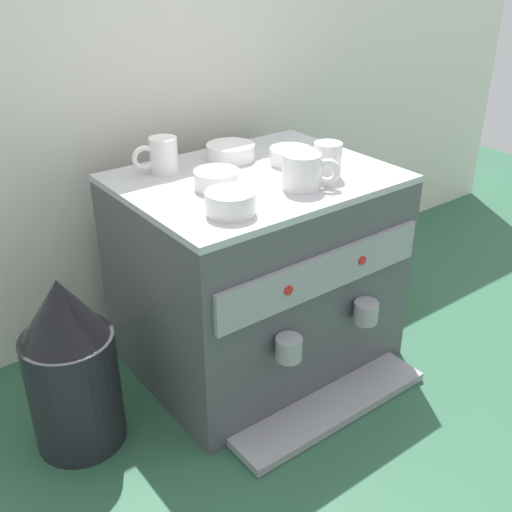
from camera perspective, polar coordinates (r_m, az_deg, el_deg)
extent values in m
plane|color=#28563D|center=(1.62, 0.00, -8.89)|extent=(4.00, 4.00, 0.00)
cube|color=silver|center=(1.66, -7.50, 11.49)|extent=(2.80, 0.03, 1.02)
cube|color=#4C4C51|center=(1.49, 0.00, -1.58)|extent=(0.60, 0.46, 0.47)
cube|color=#B7B7BC|center=(1.39, 0.00, 7.24)|extent=(0.60, 0.46, 0.02)
cube|color=#939399|center=(1.29, 6.39, -1.61)|extent=(0.55, 0.01, 0.09)
cylinder|color=red|center=(1.22, 3.02, -3.20)|extent=(0.02, 0.01, 0.02)
cylinder|color=red|center=(1.35, 9.83, -0.41)|extent=(0.02, 0.01, 0.02)
cube|color=#939399|center=(1.45, 6.91, -13.70)|extent=(0.51, 0.12, 0.02)
cylinder|color=#939399|center=(1.28, 3.06, -8.57)|extent=(0.06, 0.06, 0.05)
cylinder|color=#939399|center=(1.41, 10.17, -5.15)|extent=(0.06, 0.06, 0.05)
cylinder|color=white|center=(1.41, -8.58, 9.27)|extent=(0.06, 0.06, 0.08)
torus|color=white|center=(1.40, -10.34, 8.97)|extent=(0.06, 0.02, 0.06)
cylinder|color=white|center=(1.37, 6.67, 8.85)|extent=(0.06, 0.06, 0.08)
torus|color=white|center=(1.34, 5.44, 8.45)|extent=(0.06, 0.02, 0.05)
cylinder|color=white|center=(1.30, 4.24, 7.88)|extent=(0.08, 0.08, 0.08)
torus|color=white|center=(1.31, 6.63, 7.81)|extent=(0.05, 0.05, 0.06)
cylinder|color=white|center=(1.46, 3.23, 9.29)|extent=(0.10, 0.10, 0.04)
cylinder|color=white|center=(1.46, 3.21, 8.77)|extent=(0.05, 0.05, 0.01)
cylinder|color=white|center=(1.18, -2.39, 5.00)|extent=(0.10, 0.10, 0.04)
cylinder|color=white|center=(1.19, -2.37, 4.25)|extent=(0.05, 0.05, 0.01)
cylinder|color=white|center=(1.49, -2.37, 9.67)|extent=(0.12, 0.12, 0.04)
cylinder|color=white|center=(1.49, -2.36, 9.16)|extent=(0.06, 0.06, 0.01)
cylinder|color=white|center=(1.31, -3.67, 7.12)|extent=(0.10, 0.10, 0.04)
cylinder|color=white|center=(1.31, -3.65, 6.51)|extent=(0.05, 0.05, 0.01)
cylinder|color=black|center=(1.35, -16.48, -11.79)|extent=(0.19, 0.19, 0.26)
cone|color=black|center=(1.24, -17.68, -4.73)|extent=(0.17, 0.17, 0.13)
cylinder|color=#B7B7BC|center=(1.84, 11.30, -2.49)|extent=(0.10, 0.10, 0.12)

